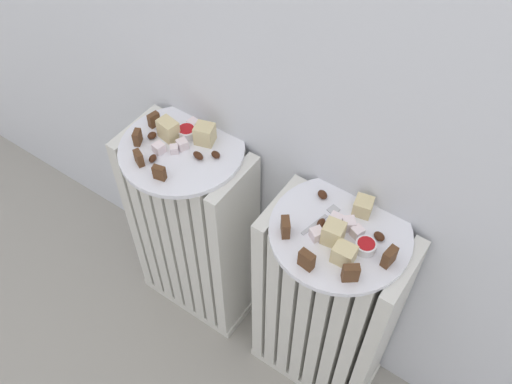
% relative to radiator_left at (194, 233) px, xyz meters
% --- Properties ---
extents(radiator_left, '(0.34, 0.18, 0.65)m').
position_rel_radiator_left_xyz_m(radiator_left, '(0.00, 0.00, 0.00)').
color(radiator_left, silver).
rests_on(radiator_left, ground_plane).
extents(radiator_right, '(0.34, 0.18, 0.65)m').
position_rel_radiator_left_xyz_m(radiator_right, '(0.42, 0.00, 0.00)').
color(radiator_right, silver).
rests_on(radiator_right, ground_plane).
extents(plate_left, '(0.30, 0.30, 0.01)m').
position_rel_radiator_left_xyz_m(plate_left, '(0.00, 0.00, 0.34)').
color(plate_left, white).
rests_on(plate_left, radiator_left).
extents(plate_right, '(0.30, 0.30, 0.01)m').
position_rel_radiator_left_xyz_m(plate_right, '(0.42, 0.00, 0.34)').
color(plate_right, white).
rests_on(plate_right, radiator_right).
extents(dark_cake_slice_left_0, '(0.02, 0.03, 0.04)m').
position_rel_radiator_left_xyz_m(dark_cake_slice_left_0, '(-0.10, 0.02, 0.36)').
color(dark_cake_slice_left_0, '#56351E').
rests_on(dark_cake_slice_left_0, plate_left).
extents(dark_cake_slice_left_1, '(0.03, 0.03, 0.04)m').
position_rel_radiator_left_xyz_m(dark_cake_slice_left_1, '(-0.09, -0.05, 0.36)').
color(dark_cake_slice_left_1, '#56351E').
rests_on(dark_cake_slice_left_1, plate_left).
extents(dark_cake_slice_left_2, '(0.03, 0.03, 0.04)m').
position_rel_radiator_left_xyz_m(dark_cake_slice_left_2, '(-0.04, -0.09, 0.36)').
color(dark_cake_slice_left_2, '#56351E').
rests_on(dark_cake_slice_left_2, plate_left).
extents(dark_cake_slice_left_3, '(0.03, 0.02, 0.04)m').
position_rel_radiator_left_xyz_m(dark_cake_slice_left_3, '(0.02, -0.10, 0.36)').
color(dark_cake_slice_left_3, '#56351E').
rests_on(dark_cake_slice_left_3, plate_left).
extents(marble_cake_slice_left_0, '(0.05, 0.04, 0.05)m').
position_rel_radiator_left_xyz_m(marble_cake_slice_left_0, '(-0.04, 0.01, 0.37)').
color(marble_cake_slice_left_0, beige).
rests_on(marble_cake_slice_left_0, plate_left).
extents(marble_cake_slice_left_1, '(0.05, 0.05, 0.05)m').
position_rel_radiator_left_xyz_m(marble_cake_slice_left_1, '(0.03, 0.05, 0.37)').
color(marble_cake_slice_left_1, beige).
rests_on(marble_cake_slice_left_1, plate_left).
extents(turkish_delight_left_0, '(0.03, 0.03, 0.02)m').
position_rel_radiator_left_xyz_m(turkish_delight_left_0, '(-0.02, 0.07, 0.35)').
color(turkish_delight_left_0, white).
rests_on(turkish_delight_left_0, plate_left).
extents(turkish_delight_left_1, '(0.03, 0.03, 0.02)m').
position_rel_radiator_left_xyz_m(turkish_delight_left_1, '(0.00, 0.00, 0.35)').
color(turkish_delight_left_1, white).
rests_on(turkish_delight_left_1, plate_left).
extents(turkish_delight_left_2, '(0.03, 0.03, 0.02)m').
position_rel_radiator_left_xyz_m(turkish_delight_left_2, '(-0.00, -0.02, 0.35)').
color(turkish_delight_left_2, white).
rests_on(turkish_delight_left_2, plate_left).
extents(turkish_delight_left_3, '(0.03, 0.03, 0.02)m').
position_rel_radiator_left_xyz_m(turkish_delight_left_3, '(-0.03, -0.04, 0.35)').
color(turkish_delight_left_3, white).
rests_on(turkish_delight_left_3, plate_left).
extents(medjool_date_left_0, '(0.03, 0.02, 0.02)m').
position_rel_radiator_left_xyz_m(medjool_date_left_0, '(0.05, -0.01, 0.35)').
color(medjool_date_left_0, '#3D1E0F').
rests_on(medjool_date_left_0, plate_left).
extents(medjool_date_left_1, '(0.02, 0.03, 0.02)m').
position_rel_radiator_left_xyz_m(medjool_date_left_1, '(-0.03, -0.07, 0.35)').
color(medjool_date_left_1, '#3D1E0F').
rests_on(medjool_date_left_1, plate_left).
extents(medjool_date_left_2, '(0.02, 0.03, 0.01)m').
position_rel_radiator_left_xyz_m(medjool_date_left_2, '(-0.08, -0.01, 0.35)').
color(medjool_date_left_2, '#3D1E0F').
rests_on(medjool_date_left_2, plate_left).
extents(medjool_date_left_3, '(0.03, 0.02, 0.01)m').
position_rel_radiator_left_xyz_m(medjool_date_left_3, '(0.08, 0.02, 0.35)').
color(medjool_date_left_3, '#3D1E0F').
rests_on(medjool_date_left_3, plate_left).
extents(jam_bowl_left, '(0.05, 0.05, 0.02)m').
position_rel_radiator_left_xyz_m(jam_bowl_left, '(-0.01, 0.04, 0.35)').
color(jam_bowl_left, white).
rests_on(jam_bowl_left, plate_left).
extents(dark_cake_slice_right_0, '(0.03, 0.04, 0.04)m').
position_rel_radiator_left_xyz_m(dark_cake_slice_right_0, '(0.33, -0.07, 0.36)').
color(dark_cake_slice_right_0, '#56351E').
rests_on(dark_cake_slice_right_0, plate_right).
extents(dark_cake_slice_right_1, '(0.03, 0.02, 0.04)m').
position_rel_radiator_left_xyz_m(dark_cake_slice_right_1, '(0.41, -0.11, 0.36)').
color(dark_cake_slice_right_1, '#56351E').
rests_on(dark_cake_slice_right_1, plate_right).
extents(dark_cake_slice_right_2, '(0.04, 0.03, 0.04)m').
position_rel_radiator_left_xyz_m(dark_cake_slice_right_2, '(0.49, -0.09, 0.36)').
color(dark_cake_slice_right_2, '#56351E').
rests_on(dark_cake_slice_right_2, plate_right).
extents(dark_cake_slice_right_3, '(0.02, 0.03, 0.04)m').
position_rel_radiator_left_xyz_m(dark_cake_slice_right_3, '(0.54, -0.02, 0.36)').
color(dark_cake_slice_right_3, '#56351E').
rests_on(dark_cake_slice_right_3, plate_right).
extents(marble_cake_slice_right_0, '(0.04, 0.04, 0.04)m').
position_rel_radiator_left_xyz_m(marble_cake_slice_right_0, '(0.44, 0.07, 0.36)').
color(marble_cake_slice_right_0, beige).
rests_on(marble_cake_slice_right_0, plate_right).
extents(marble_cake_slice_right_1, '(0.04, 0.04, 0.04)m').
position_rel_radiator_left_xyz_m(marble_cake_slice_right_1, '(0.46, -0.06, 0.36)').
color(marble_cake_slice_right_1, beige).
rests_on(marble_cake_slice_right_1, plate_right).
extents(marble_cake_slice_right_2, '(0.04, 0.04, 0.05)m').
position_rel_radiator_left_xyz_m(marble_cake_slice_right_2, '(0.42, -0.03, 0.37)').
color(marble_cake_slice_right_2, beige).
rests_on(marble_cake_slice_right_2, plate_right).
extents(turkish_delight_right_0, '(0.03, 0.03, 0.03)m').
position_rel_radiator_left_xyz_m(turkish_delight_right_0, '(0.41, 0.01, 0.35)').
color(turkish_delight_right_0, white).
rests_on(turkish_delight_right_0, plate_right).
extents(turkish_delight_right_1, '(0.04, 0.04, 0.03)m').
position_rel_radiator_left_xyz_m(turkish_delight_right_1, '(0.43, 0.01, 0.35)').
color(turkish_delight_right_1, white).
rests_on(turkish_delight_right_1, plate_right).
extents(turkish_delight_right_2, '(0.03, 0.03, 0.02)m').
position_rel_radiator_left_xyz_m(turkish_delight_right_2, '(0.39, -0.04, 0.35)').
color(turkish_delight_right_2, white).
rests_on(turkish_delight_right_2, plate_right).
extents(turkish_delight_right_3, '(0.03, 0.03, 0.02)m').
position_rel_radiator_left_xyz_m(turkish_delight_right_3, '(0.46, 0.01, 0.35)').
color(turkish_delight_right_3, white).
rests_on(turkish_delight_right_3, plate_right).
extents(medjool_date_right_0, '(0.03, 0.03, 0.01)m').
position_rel_radiator_left_xyz_m(medjool_date_right_0, '(0.50, 0.03, 0.35)').
color(medjool_date_right_0, '#3D1E0F').
rests_on(medjool_date_right_0, plate_right).
extents(medjool_date_right_1, '(0.02, 0.03, 0.02)m').
position_rel_radiator_left_xyz_m(medjool_date_right_1, '(0.38, -0.01, 0.35)').
color(medjool_date_right_1, '#3D1E0F').
rests_on(medjool_date_right_1, plate_right).
extents(medjool_date_right_2, '(0.03, 0.03, 0.01)m').
position_rel_radiator_left_xyz_m(medjool_date_right_2, '(0.35, 0.06, 0.35)').
color(medjool_date_right_2, '#3D1E0F').
rests_on(medjool_date_right_2, plate_right).
extents(jam_bowl_right, '(0.04, 0.04, 0.02)m').
position_rel_radiator_left_xyz_m(jam_bowl_right, '(0.49, -0.01, 0.35)').
color(jam_bowl_right, white).
rests_on(jam_bowl_right, plate_right).
extents(fork, '(0.04, 0.11, 0.00)m').
position_rel_radiator_left_xyz_m(fork, '(0.38, 0.01, 0.34)').
color(fork, '#B7B7BC').
rests_on(fork, plate_right).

